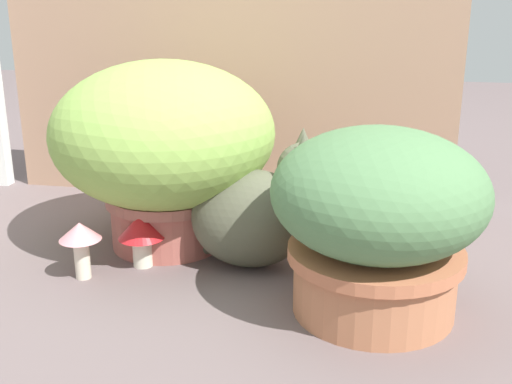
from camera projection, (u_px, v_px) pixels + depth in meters
ground_plane at (175, 270)px, 1.41m from camera, size 6.00×6.00×0.00m
cardboard_backdrop at (226, 43)px, 1.78m from camera, size 1.27×0.03×0.88m
grass_planter at (164, 143)px, 1.48m from camera, size 0.51×0.51×0.44m
leafy_planter at (378, 217)px, 1.18m from camera, size 0.40×0.40×0.36m
cat at (259, 213)px, 1.40m from camera, size 0.39×0.20×0.32m
mushroom_ornament_pink at (80, 238)px, 1.35m from camera, size 0.09×0.09×0.12m
mushroom_ornament_red at (141, 230)px, 1.41m from camera, size 0.10×0.10×0.12m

